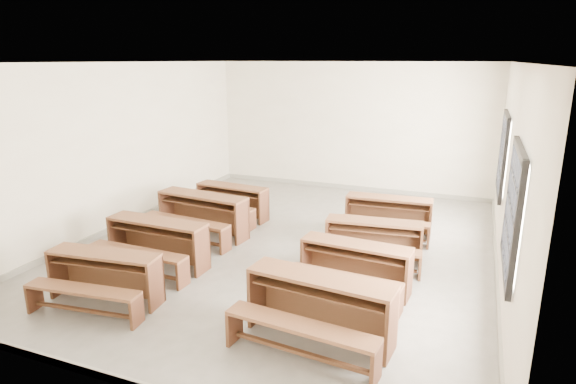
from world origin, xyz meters
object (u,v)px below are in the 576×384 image
at_px(desk_set_3, 231,200).
at_px(desk_set_2, 201,212).
at_px(desk_set_5, 354,264).
at_px(desk_set_7, 388,213).
at_px(desk_set_0, 103,274).
at_px(desk_set_4, 318,304).
at_px(desk_set_6, 373,238).
at_px(desk_set_1, 156,240).

bearing_deg(desk_set_3, desk_set_2, -86.01).
relative_size(desk_set_5, desk_set_7, 0.99).
distance_m(desk_set_0, desk_set_2, 2.75).
relative_size(desk_set_0, desk_set_7, 1.01).
bearing_deg(desk_set_4, desk_set_6, 92.86).
xyz_separation_m(desk_set_0, desk_set_2, (-0.13, 2.74, 0.05)).
distance_m(desk_set_5, desk_set_7, 2.52).
xyz_separation_m(desk_set_4, desk_set_6, (0.12, 2.53, -0.06)).
height_order(desk_set_2, desk_set_3, desk_set_2).
distance_m(desk_set_2, desk_set_5, 3.44).
height_order(desk_set_4, desk_set_7, desk_set_4).
relative_size(desk_set_1, desk_set_4, 0.93).
xyz_separation_m(desk_set_2, desk_set_5, (3.24, -1.14, -0.05)).
bearing_deg(desk_set_0, desk_set_6, 34.36).
xyz_separation_m(desk_set_1, desk_set_6, (3.21, 1.46, -0.04)).
height_order(desk_set_0, desk_set_7, desk_set_7).
relative_size(desk_set_4, desk_set_5, 1.13).
bearing_deg(desk_set_7, desk_set_6, -92.45).
distance_m(desk_set_4, desk_set_7, 3.93).
height_order(desk_set_6, desk_set_7, desk_set_7).
bearing_deg(desk_set_3, desk_set_0, -83.20).
distance_m(desk_set_4, desk_set_6, 2.53).
distance_m(desk_set_2, desk_set_7, 3.54).
xyz_separation_m(desk_set_0, desk_set_5, (3.11, 1.60, -0.00)).
height_order(desk_set_1, desk_set_5, desk_set_1).
bearing_deg(desk_set_2, desk_set_1, -82.16).
relative_size(desk_set_2, desk_set_5, 1.14).
bearing_deg(desk_set_6, desk_set_7, 84.07).
bearing_deg(desk_set_6, desk_set_3, 153.98).
distance_m(desk_set_1, desk_set_3, 2.61).
bearing_deg(desk_set_7, desk_set_2, -160.06).
bearing_deg(desk_set_4, desk_set_3, 135.97).
bearing_deg(desk_set_4, desk_set_1, 166.52).
bearing_deg(desk_set_7, desk_set_3, -178.60).
bearing_deg(desk_set_1, desk_set_6, 25.77).
xyz_separation_m(desk_set_0, desk_set_4, (3.03, 0.20, 0.05)).
xyz_separation_m(desk_set_1, desk_set_7, (3.20, 2.86, -0.03)).
relative_size(desk_set_0, desk_set_5, 1.02).
xyz_separation_m(desk_set_0, desk_set_3, (-0.10, 3.87, -0.01)).
distance_m(desk_set_1, desk_set_4, 3.27).
relative_size(desk_set_3, desk_set_6, 0.99).
bearing_deg(desk_set_2, desk_set_5, -14.02).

